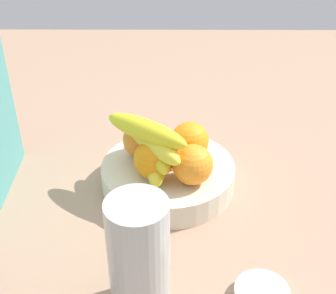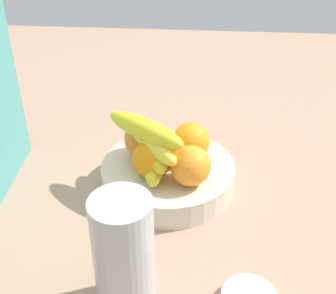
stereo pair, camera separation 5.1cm
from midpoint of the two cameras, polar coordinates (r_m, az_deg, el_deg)
name	(u,v)px [view 2 (the right image)]	position (r cm, az deg, el deg)	size (l,w,h in cm)	color
ground_plane	(180,187)	(90.29, 3.14, -5.04)	(180.00, 140.00, 3.00)	tan
fruit_bowl	(168,175)	(86.68, 1.70, -3.59)	(25.02, 25.02, 4.81)	beige
orange_front_left	(191,142)	(85.61, 4.59, 0.65)	(7.18, 7.18, 7.18)	orange
orange_front_right	(143,139)	(86.14, -1.41, 0.98)	(7.18, 7.18, 7.18)	orange
orange_center	(152,159)	(80.58, -0.13, -1.50)	(7.18, 7.18, 7.18)	orange
orange_back_left	(191,166)	(79.08, 4.70, -2.38)	(7.18, 7.18, 7.18)	orange
banana_bunch	(152,143)	(81.57, -0.22, 0.41)	(18.46, 16.17, 10.60)	yellow
thermos_tumbler	(124,256)	(61.90, -3.11, -13.47)	(8.20, 8.20, 18.37)	#B2B5B3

